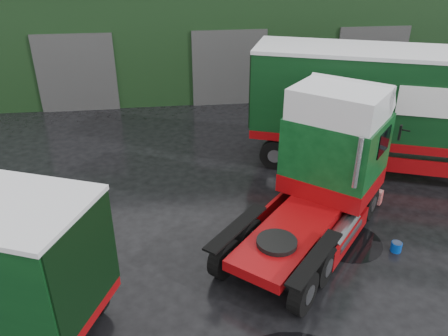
% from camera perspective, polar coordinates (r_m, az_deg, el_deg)
% --- Properties ---
extents(ground, '(100.00, 100.00, 0.00)m').
position_cam_1_polar(ground, '(12.22, 0.80, -13.51)').
color(ground, black).
extents(warehouse, '(32.40, 12.40, 6.30)m').
position_cam_1_polar(warehouse, '(29.74, -1.03, 17.93)').
color(warehouse, black).
rests_on(warehouse, ground).
extents(hero_tractor, '(6.93, 7.25, 4.38)m').
position_cam_1_polar(hero_tractor, '(12.30, 10.93, -1.38)').
color(hero_tractor, '#0D451B').
rests_on(hero_tractor, ground).
extents(lorry_right, '(17.62, 9.34, 4.66)m').
position_cam_1_polar(lorry_right, '(18.17, 26.07, 6.33)').
color(lorry_right, silver).
rests_on(lorry_right, ground).
extents(wash_bucket, '(0.38, 0.38, 0.29)m').
position_cam_1_polar(wash_bucket, '(13.81, 21.57, -9.55)').
color(wash_bucket, '#07359E').
rests_on(wash_bucket, ground).
extents(puddle_1, '(2.04, 2.04, 0.01)m').
position_cam_1_polar(puddle_1, '(13.82, 15.85, -9.23)').
color(puddle_1, black).
rests_on(puddle_1, ground).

